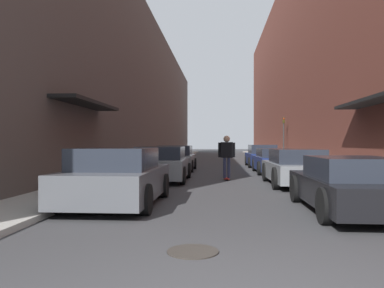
% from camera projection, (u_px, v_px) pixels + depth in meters
% --- Properties ---
extents(ground, '(127.53, 127.53, 0.00)m').
position_uv_depth(ground, '(222.00, 164.00, 26.25)').
color(ground, '#38383A').
extents(curb_strip_left, '(1.80, 57.97, 0.12)m').
position_uv_depth(curb_strip_left, '(170.00, 159.00, 32.35)').
color(curb_strip_left, '#A3A099').
rests_on(curb_strip_left, ground).
extents(curb_strip_right, '(1.80, 57.97, 0.12)m').
position_uv_depth(curb_strip_right, '(275.00, 160.00, 31.70)').
color(curb_strip_right, '#A3A099').
rests_on(curb_strip_right, ground).
extents(building_row_left, '(4.90, 57.97, 11.52)m').
position_uv_depth(building_row_left, '(137.00, 94.00, 32.54)').
color(building_row_left, '#564C47').
rests_on(building_row_left, ground).
extents(building_row_right, '(4.90, 57.97, 15.90)m').
position_uv_depth(building_row_right, '(310.00, 66.00, 31.47)').
color(building_row_right, brown).
rests_on(building_row_right, ground).
extents(parked_car_left_0, '(2.05, 4.08, 1.35)m').
position_uv_depth(parked_car_left_0, '(117.00, 177.00, 8.90)').
color(parked_car_left_0, '#515459').
rests_on(parked_car_left_0, ground).
extents(parked_car_left_1, '(2.05, 3.99, 1.34)m').
position_uv_depth(parked_car_left_1, '(162.00, 164.00, 14.43)').
color(parked_car_left_1, gray).
rests_on(parked_car_left_1, ground).
extents(parked_car_left_2, '(2.01, 4.08, 1.34)m').
position_uv_depth(parked_car_left_2, '(176.00, 159.00, 19.89)').
color(parked_car_left_2, gray).
rests_on(parked_car_left_2, ground).
extents(parked_car_right_0, '(1.89, 4.16, 1.18)m').
position_uv_depth(parked_car_right_0, '(350.00, 185.00, 7.91)').
color(parked_car_right_0, black).
rests_on(parked_car_right_0, ground).
extents(parked_car_right_1, '(1.90, 4.22, 1.26)m').
position_uv_depth(parked_car_right_1, '(295.00, 168.00, 12.97)').
color(parked_car_right_1, gray).
rests_on(parked_car_right_1, ground).
extents(parked_car_right_2, '(1.89, 4.09, 1.21)m').
position_uv_depth(parked_car_right_2, '(275.00, 161.00, 18.13)').
color(parked_car_right_2, navy).
rests_on(parked_car_right_2, ground).
extents(parked_car_right_3, '(1.87, 4.23, 1.36)m').
position_uv_depth(parked_car_right_3, '(262.00, 156.00, 23.24)').
color(parked_car_right_3, navy).
rests_on(parked_car_right_3, ground).
extents(skateboarder, '(0.68, 0.78, 1.77)m').
position_uv_depth(skateboarder, '(227.00, 153.00, 14.91)').
color(skateboarder, '#B2231E').
rests_on(skateboarder, ground).
extents(manhole_cover, '(0.70, 0.70, 0.02)m').
position_uv_depth(manhole_cover, '(193.00, 251.00, 5.04)').
color(manhole_cover, '#332D28').
rests_on(manhole_cover, ground).
extents(traffic_light, '(0.16, 0.22, 3.40)m').
position_uv_depth(traffic_light, '(284.00, 134.00, 29.98)').
color(traffic_light, '#2D2D2D').
rests_on(traffic_light, curb_strip_right).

